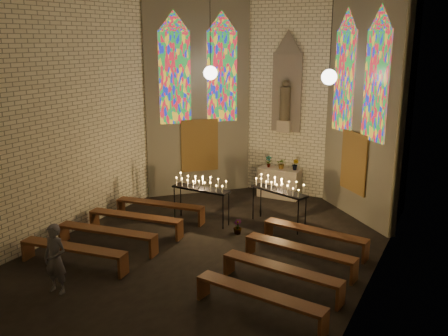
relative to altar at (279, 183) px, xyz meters
The scene contains 18 objects.
floor 5.47m from the altar, 90.00° to the right, with size 12.00×12.00×0.00m, color black.
room 3.83m from the altar, 90.00° to the right, with size 8.22×12.43×7.00m.
altar is the anchor object (origin of this frame).
flower_vase_left 0.81m from the altar, behind, with size 0.21×0.14×0.40m, color #4C723F.
flower_vase_center 0.68m from the altar, 11.20° to the left, with size 0.32×0.28×0.35m, color #4C723F.
flower_vase_right 0.88m from the altar, ahead, with size 0.22×0.18×0.40m, color #4C723F.
aisle_flower_pot 3.67m from the altar, 87.24° to the right, with size 0.23×0.23×0.41m, color #4C723F.
votive_stand_left 3.57m from the altar, 109.45° to the right, with size 1.78×0.49×1.30m.
votive_stand_right 2.76m from the altar, 69.57° to the right, with size 1.83×0.99×1.31m.
pew_left_0 4.38m from the altar, 122.80° to the right, with size 2.77×0.72×0.53m.
pew_right_0 4.38m from the altar, 57.20° to the right, with size 2.77×0.72×0.53m.
pew_left_1 5.43m from the altar, 115.93° to the right, with size 2.77×0.72×0.53m.
pew_right_1 5.43m from the altar, 64.07° to the right, with size 2.77×0.72×0.53m.
pew_left_2 6.53m from the altar, 111.32° to the right, with size 2.77×0.72×0.53m.
pew_right_2 6.53m from the altar, 68.68° to the right, with size 2.77×0.72×0.53m.
pew_left_3 7.66m from the altar, 108.06° to the right, with size 2.77×0.72×0.53m.
pew_right_3 7.66m from the altar, 71.94° to the right, with size 2.77×0.72×0.53m.
visitor 8.56m from the altar, 102.36° to the right, with size 0.55×0.36×1.52m, color #55545F.
Camera 1 is at (5.72, -9.89, 5.25)m, focal length 40.00 mm.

